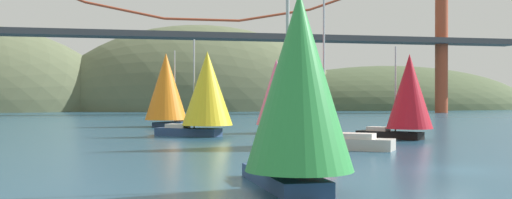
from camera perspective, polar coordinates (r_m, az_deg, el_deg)
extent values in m
plane|color=navy|center=(31.73, 18.02, -6.34)|extent=(360.00, 360.00, 0.00)
ellipsoid|color=#4C5B3D|center=(179.12, 12.55, -0.88)|extent=(87.61, 44.00, 24.99)
ellipsoid|color=#5B6647|center=(163.53, -5.18, -0.99)|extent=(79.17, 44.00, 45.75)
cylinder|color=#A34228|center=(141.34, 17.14, 6.10)|extent=(2.80, 2.80, 35.96)
cube|color=#47474C|center=(123.79, -5.10, 6.00)|extent=(143.28, 6.00, 1.20)
cylinder|color=#A34228|center=(123.31, -12.25, 8.23)|extent=(15.42, 0.50, 3.27)
cylinder|color=#A34228|center=(124.17, -5.10, 7.53)|extent=(15.33, 0.50, 0.50)
cylinder|color=#A34228|center=(127.24, 1.83, 7.99)|extent=(15.42, 0.50, 3.27)
cube|color=#B7B2A8|center=(42.30, 7.48, -4.14)|extent=(7.71, 6.29, 0.78)
cube|color=beige|center=(41.90, 9.39, -3.41)|extent=(2.98, 2.73, 0.36)
cylinder|color=#B2B2B7|center=(42.47, 6.44, 3.77)|extent=(0.14, 0.14, 10.92)
cone|color=red|center=(42.98, 4.18, 3.05)|extent=(7.78, 7.78, 9.29)
cube|color=navy|center=(56.12, -6.43, -3.07)|extent=(6.11, 4.96, 0.73)
cube|color=beige|center=(56.62, -7.42, -2.49)|extent=(2.41, 2.25, 0.36)
cylinder|color=#B2B2B7|center=(55.75, -5.87, 1.50)|extent=(0.14, 0.14, 8.20)
cone|color=yellow|center=(55.14, -4.63, 1.07)|extent=(6.43, 6.43, 6.76)
cube|color=black|center=(53.47, 12.49, -3.29)|extent=(4.83, 5.38, 0.64)
cube|color=beige|center=(53.89, 11.50, -2.73)|extent=(2.05, 2.14, 0.36)
cylinder|color=#B2B2B7|center=(53.13, 13.06, 0.97)|extent=(0.14, 0.14, 7.31)
cone|color=#B21423|center=(52.61, 14.32, 0.77)|extent=(5.49, 5.49, 6.33)
cube|color=white|center=(59.27, 3.76, -2.97)|extent=(6.08, 4.45, 0.57)
cube|color=beige|center=(58.99, 4.80, -2.53)|extent=(2.30, 2.02, 0.36)
cylinder|color=#B2B2B7|center=(59.33, 3.19, 0.70)|extent=(0.14, 0.14, 7.02)
cone|color=pink|center=(59.68, 1.94, 0.74)|extent=(5.51, 5.51, 6.51)
cube|color=navy|center=(24.82, 2.55, -7.49)|extent=(2.02, 6.99, 0.59)
cube|color=beige|center=(25.96, 1.78, -6.10)|extent=(1.48, 2.25, 0.36)
cylinder|color=#B2B2B7|center=(23.94, 3.01, 2.61)|extent=(0.14, 0.14, 8.07)
cone|color=green|center=(22.47, 4.12, 1.77)|extent=(4.13, 4.13, 6.70)
cube|color=navy|center=(75.44, -7.34, -2.28)|extent=(6.78, 7.27, 0.55)
cube|color=beige|center=(76.57, -6.70, -1.90)|extent=(2.84, 2.92, 0.36)
cylinder|color=#B2B2B7|center=(74.74, -7.70, 1.26)|extent=(0.14, 0.14, 8.74)
cone|color=orange|center=(73.35, -8.51, 1.24)|extent=(7.13, 7.13, 8.05)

